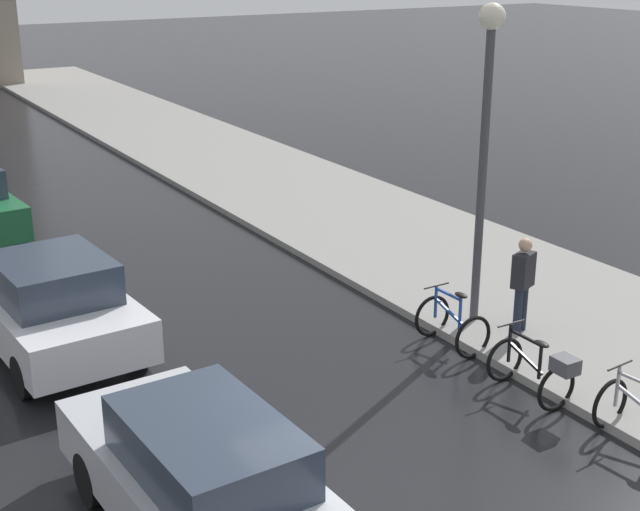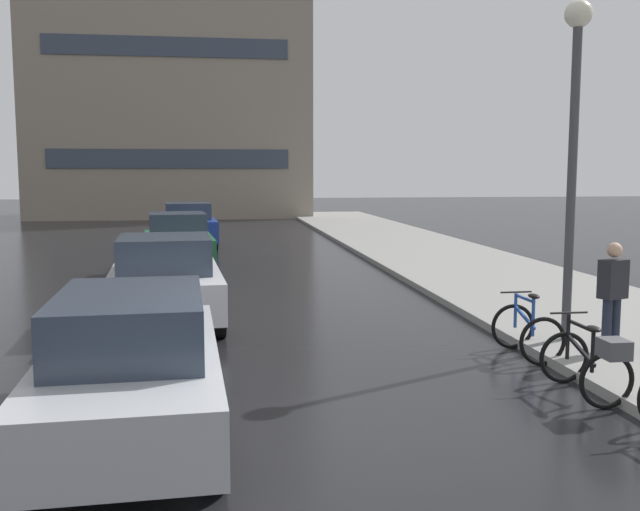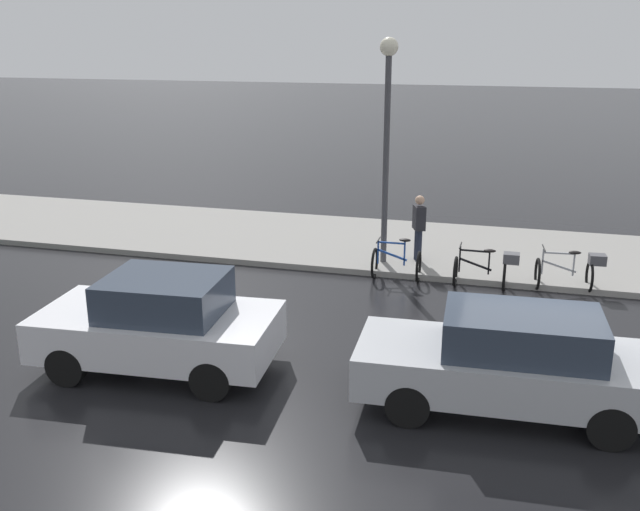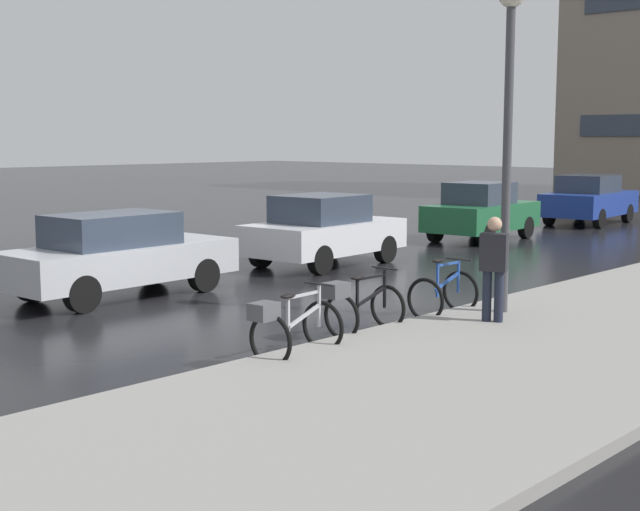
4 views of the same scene
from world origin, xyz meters
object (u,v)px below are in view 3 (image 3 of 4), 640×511
Objects in this scene: bicycle_second at (488,268)px; car_white at (160,323)px; bicycle_third at (396,263)px; car_silver at (511,362)px; bicycle_nearest at (571,270)px; streetlamp at (387,117)px; pedestrian at (419,227)px.

car_white reaches higher than bicycle_second.
bicycle_third is 6.01m from car_silver.
bicycle_nearest is 1.79m from bicycle_second.
car_silver is 7.48m from streetlamp.
bicycle_second is at bearing -43.15° from car_white.
car_silver is (-5.66, 1.22, 0.31)m from bicycle_nearest.
bicycle_third is at bearing -152.00° from streetlamp.
bicycle_third is (-0.24, 3.77, -0.08)m from bicycle_nearest.
streetlamp reaches higher than car_silver.
pedestrian is at bearing -69.40° from streetlamp.
car_white is at bearing 136.85° from bicycle_second.
bicycle_second is 2.02m from bicycle_third.
car_silver reaches higher than bicycle_second.
streetlamp reaches higher than bicycle_second.
bicycle_third is at bearing 25.22° from car_silver.
bicycle_second is 0.34× the size of car_white.
streetlamp is at bearing 25.61° from car_silver.
bicycle_third reaches higher than bicycle_second.
bicycle_nearest is 5.27m from streetlamp.
bicycle_third is 0.24× the size of car_silver.
pedestrian reaches higher than car_silver.
bicycle_third is at bearing 87.19° from bicycle_second.
car_white is 2.31× the size of pedestrian.
streetlamp is (0.94, 2.46, 3.09)m from bicycle_second.
bicycle_nearest is 3.59m from pedestrian.
bicycle_second is at bearing 5.77° from car_silver.
car_white is (-5.48, 3.03, 0.41)m from bicycle_third.
car_silver is (-5.32, -0.54, 0.31)m from bicycle_second.
car_white is 0.76× the size of streetlamp.
bicycle_nearest is at bearing -86.43° from bicycle_third.
streetlamp is at bearing 69.07° from bicycle_second.
streetlamp reaches higher than pedestrian.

